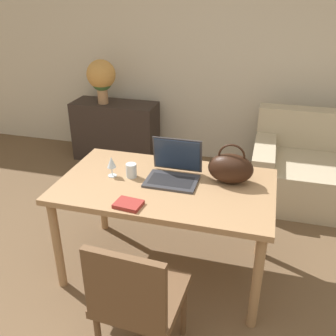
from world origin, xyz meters
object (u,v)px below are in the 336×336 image
couch (334,174)px  laptop (174,168)px  drinking_glass (131,170)px  wine_glass (111,163)px  handbag (231,168)px  flower_vase (101,77)px  chair (136,297)px

couch → laptop: size_ratio=4.46×
drinking_glass → couch: bearing=41.7°
couch → laptop: bearing=-133.9°
laptop → wine_glass: laptop is taller
laptop → handbag: handbag is taller
handbag → laptop: bearing=-174.5°
drinking_glass → wine_glass: wine_glass is taller
flower_vase → couch: bearing=-6.9°
laptop → couch: bearing=46.1°
handbag → couch: bearing=55.2°
chair → flower_vase: flower_vase is taller
drinking_glass → flower_vase: size_ratio=0.20×
couch → handbag: 1.67m
laptop → wine_glass: 0.44m
laptop → drinking_glass: size_ratio=3.57×
drinking_glass → flower_vase: bearing=120.1°
handbag → chair: bearing=-110.6°
wine_glass → handbag: (0.81, 0.13, 0.01)m
handbag → drinking_glass: bearing=-171.1°
chair → wine_glass: wine_glass is taller
drinking_glass → flower_vase: (-0.99, 1.70, 0.22)m
chair → wine_glass: (-0.46, 0.80, 0.35)m
couch → laptop: 1.92m
chair → drinking_glass: bearing=114.6°
couch → flower_vase: 2.68m
chair → drinking_glass: (-0.32, 0.82, 0.30)m
couch → wine_glass: 2.29m
chair → handbag: (0.35, 0.93, 0.35)m
chair → drinking_glass: size_ratio=8.70×
couch → wine_glass: (-1.70, -1.42, 0.56)m
chair → flower_vase: bearing=120.6°
laptop → flower_vase: (-1.28, 1.64, 0.20)m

